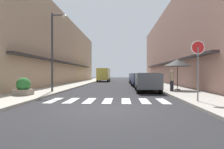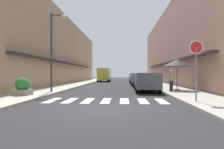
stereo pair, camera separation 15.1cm
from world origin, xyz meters
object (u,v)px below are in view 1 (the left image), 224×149
(parked_car_near, at_px, (147,80))
(pedestrian_walking_near, at_px, (172,80))
(parked_car_far, at_px, (136,77))
(street_lamp, at_px, (55,44))
(round_street_sign, at_px, (198,55))
(planter_corner, at_px, (23,87))
(parked_car_mid, at_px, (140,78))
(delivery_van, at_px, (104,74))
(cafe_umbrella, at_px, (177,63))

(parked_car_near, height_order, pedestrian_walking_near, pedestrian_walking_near)
(parked_car_near, xyz_separation_m, pedestrian_walking_near, (1.78, -0.49, 0.02))
(parked_car_near, distance_m, parked_car_far, 12.57)
(street_lamp, xyz_separation_m, pedestrian_walking_near, (8.62, 0.97, -2.63))
(round_street_sign, relative_size, pedestrian_walking_near, 1.82)
(parked_car_far, distance_m, pedestrian_walking_near, 13.18)
(round_street_sign, xyz_separation_m, planter_corner, (-9.51, 2.35, -1.70))
(parked_car_mid, xyz_separation_m, pedestrian_walking_near, (1.78, -6.46, 0.02))
(pedestrian_walking_near, bearing_deg, planter_corner, 117.08)
(round_street_sign, bearing_deg, parked_car_mid, 97.36)
(delivery_van, height_order, pedestrian_walking_near, delivery_van)
(parked_car_near, distance_m, parked_car_mid, 5.98)
(parked_car_far, bearing_deg, delivery_van, 121.96)
(delivery_van, bearing_deg, parked_car_near, -75.94)
(parked_car_near, relative_size, cafe_umbrella, 1.84)
(pedestrian_walking_near, bearing_deg, parked_car_far, 14.75)
(parked_car_mid, relative_size, street_lamp, 0.74)
(parked_car_mid, height_order, street_lamp, street_lamp)
(parked_car_far, distance_m, round_street_sign, 19.07)
(delivery_van, height_order, round_street_sign, round_street_sign)
(delivery_van, bearing_deg, round_street_sign, -75.94)
(parked_car_near, bearing_deg, street_lamp, -167.98)
(delivery_van, xyz_separation_m, planter_corner, (-2.65, -25.03, -0.80))
(cafe_umbrella, relative_size, pedestrian_walking_near, 1.56)
(parked_car_mid, distance_m, street_lamp, 10.45)
(parked_car_near, relative_size, street_lamp, 0.79)
(delivery_van, relative_size, round_street_sign, 1.90)
(delivery_van, relative_size, street_lamp, 0.95)
(street_lamp, distance_m, cafe_umbrella, 9.61)
(parked_car_far, distance_m, planter_corner, 18.39)
(round_street_sign, relative_size, planter_corner, 2.68)
(delivery_van, distance_m, round_street_sign, 28.24)
(street_lamp, bearing_deg, parked_car_far, 63.99)
(pedestrian_walking_near, bearing_deg, street_lamp, 103.42)
(pedestrian_walking_near, bearing_deg, round_street_sign, -174.78)
(parked_car_mid, height_order, pedestrian_walking_near, pedestrian_walking_near)
(delivery_van, height_order, street_lamp, street_lamp)
(parked_car_mid, bearing_deg, cafe_umbrella, -65.65)
(parked_car_mid, distance_m, delivery_van, 15.93)
(parked_car_near, bearing_deg, parked_car_far, 90.00)
(cafe_umbrella, height_order, planter_corner, cafe_umbrella)
(parked_car_far, xyz_separation_m, planter_corner, (-7.91, -16.60, -0.32))
(round_street_sign, bearing_deg, cafe_umbrella, 82.88)
(parked_car_mid, xyz_separation_m, parked_car_far, (0.00, 6.59, 0.00))
(parked_car_mid, bearing_deg, street_lamp, -132.63)
(street_lamp, relative_size, planter_corner, 5.34)
(street_lamp, height_order, cafe_umbrella, street_lamp)
(round_street_sign, height_order, planter_corner, round_street_sign)
(parked_car_near, bearing_deg, round_street_sign, -75.95)
(parked_car_mid, distance_m, planter_corner, 12.76)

